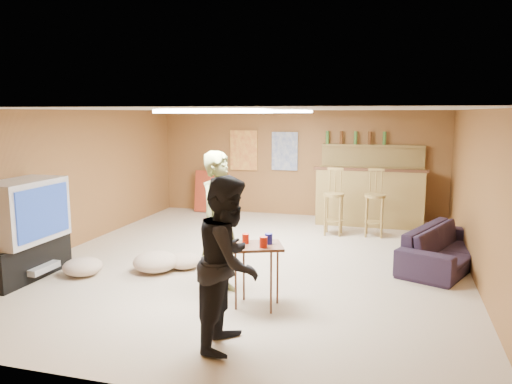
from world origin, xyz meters
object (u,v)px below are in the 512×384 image
(tv_body, at_px, (23,211))
(person_black, at_px, (229,262))
(bar_counter, at_px, (370,197))
(person_olive, at_px, (220,224))
(tray_table, at_px, (257,276))
(sofa, at_px, (446,247))

(tv_body, distance_m, person_black, 3.36)
(tv_body, distance_m, bar_counter, 6.09)
(tv_body, xyz_separation_m, person_olive, (2.65, 0.16, -0.04))
(bar_counter, relative_size, tray_table, 2.80)
(bar_counter, height_order, person_olive, person_olive)
(tv_body, xyz_separation_m, tray_table, (3.18, -0.12, -0.54))
(person_black, xyz_separation_m, tray_table, (-0.00, 0.95, -0.44))
(sofa, bearing_deg, tv_body, 133.67)
(person_olive, xyz_separation_m, sofa, (2.70, 1.86, -0.58))
(sofa, bearing_deg, person_black, 167.99)
(bar_counter, distance_m, tray_table, 4.68)
(person_olive, relative_size, sofa, 0.90)
(tv_body, xyz_separation_m, bar_counter, (4.15, 4.45, -0.35))
(tv_body, relative_size, tray_table, 1.54)
(tv_body, distance_m, tray_table, 3.23)
(bar_counter, relative_size, sofa, 1.04)
(person_olive, height_order, person_black, person_olive)
(person_olive, distance_m, sofa, 3.33)
(bar_counter, bearing_deg, sofa, -63.73)
(sofa, bearing_deg, tray_table, 157.60)
(sofa, height_order, tray_table, tray_table)
(tv_body, height_order, person_olive, person_olive)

